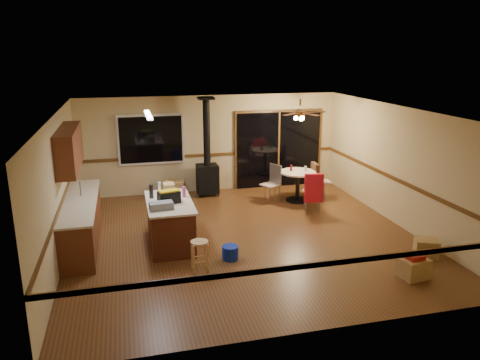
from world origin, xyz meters
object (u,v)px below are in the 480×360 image
object	(u,v)px
blue_bucket	(230,253)
box_under_window	(174,189)
dining_table	(298,181)
box_corner_b	(426,248)
chair_right	(316,176)
box_corner_a	(413,268)
toolbox_black	(169,197)
toolbox_grey	(161,206)
chair_left	(273,179)
kitchen_island	(170,223)
chair_near	(314,188)
bar_stool	(200,256)
wood_stove	(207,169)

from	to	relation	value
blue_bucket	box_under_window	xyz separation A→B (m)	(-0.59, 4.06, 0.09)
dining_table	box_corner_b	world-z (taller)	dining_table
chair_right	box_corner_b	world-z (taller)	chair_right
dining_table	box_corner_a	bearing A→B (deg)	-84.55
toolbox_black	blue_bucket	size ratio (longest dim) A/B	1.35
chair_right	box_corner_b	xyz separation A→B (m)	(0.64, -3.80, -0.43)
box_under_window	box_corner_a	xyz separation A→B (m)	(3.46, -5.53, -0.05)
toolbox_grey	dining_table	xyz separation A→B (m)	(3.63, 2.42, -0.44)
chair_left	box_corner_b	size ratio (longest dim) A/B	1.31
kitchen_island	toolbox_black	world-z (taller)	toolbox_black
box_corner_a	chair_near	bearing A→B (deg)	95.76
chair_left	box_corner_a	size ratio (longest dim) A/B	1.20
bar_stool	wood_stove	bearing A→B (deg)	77.98
box_under_window	wood_stove	bearing A→B (deg)	-3.19
bar_stool	dining_table	bearing A→B (deg)	47.17
chair_left	chair_near	bearing A→B (deg)	-56.89
dining_table	box_corner_b	xyz separation A→B (m)	(1.16, -3.74, -0.36)
toolbox_black	blue_bucket	world-z (taller)	toolbox_black
chair_left	chair_right	world-z (taller)	same
toolbox_grey	bar_stool	distance (m)	1.25
toolbox_black	box_under_window	distance (m)	3.32
dining_table	chair_left	bearing A→B (deg)	166.21
blue_bucket	wood_stove	bearing A→B (deg)	85.69
chair_left	box_under_window	size ratio (longest dim) A/B	1.00
bar_stool	chair_near	bearing A→B (deg)	37.81
toolbox_black	wood_stove	bearing A→B (deg)	67.39
toolbox_black	blue_bucket	distance (m)	1.60
chair_left	chair_near	distance (m)	1.23
wood_stove	toolbox_grey	distance (m)	3.78
chair_near	box_corner_b	size ratio (longest dim) A/B	1.69
chair_near	box_under_window	distance (m)	3.70
toolbox_grey	blue_bucket	size ratio (longest dim) A/B	1.41
box_under_window	box_corner_a	world-z (taller)	box_under_window
chair_right	box_corner_a	world-z (taller)	chair_right
toolbox_black	dining_table	distance (m)	4.07
kitchen_island	chair_left	xyz separation A→B (m)	(2.84, 2.15, 0.14)
blue_bucket	chair_right	size ratio (longest dim) A/B	0.44
chair_right	box_under_window	size ratio (longest dim) A/B	1.28
kitchen_island	dining_table	size ratio (longest dim) A/B	1.83
chair_right	bar_stool	bearing A→B (deg)	-136.73
kitchen_island	toolbox_black	bearing A→B (deg)	-96.36
kitchen_island	toolbox_grey	size ratio (longest dim) A/B	3.89
kitchen_island	box_corner_a	world-z (taller)	kitchen_island
bar_stool	chair_right	distance (m)	4.94
toolbox_black	box_corner_a	bearing A→B (deg)	-31.01
bar_stool	dining_table	world-z (taller)	dining_table
toolbox_grey	blue_bucket	xyz separation A→B (m)	(1.19, -0.54, -0.84)
chair_near	box_under_window	bearing A→B (deg)	147.52
kitchen_island	chair_near	xyz separation A→B (m)	(3.51, 1.12, 0.14)
kitchen_island	wood_stove	bearing A→B (deg)	66.91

